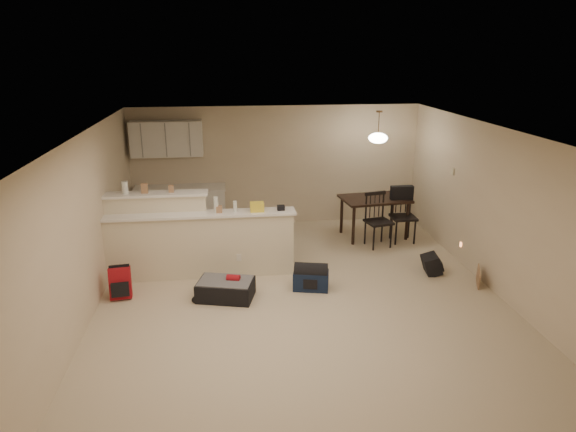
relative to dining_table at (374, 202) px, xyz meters
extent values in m
plane|color=beige|center=(-1.83, -2.41, -0.70)|extent=(7.00, 7.00, 0.00)
plane|color=white|center=(-1.83, -2.41, 1.80)|extent=(7.00, 7.00, 0.00)
cube|color=beige|center=(-1.83, 1.09, 0.55)|extent=(6.00, 0.02, 2.50)
cube|color=beige|center=(-1.83, -5.91, 0.55)|extent=(6.00, 0.02, 2.50)
cube|color=beige|center=(-4.83, -2.41, 0.55)|extent=(0.02, 7.00, 2.50)
cube|color=beige|center=(1.17, -2.41, 0.55)|extent=(0.02, 7.00, 2.50)
cube|color=beige|center=(-3.33, -1.51, -0.18)|extent=(3.00, 0.28, 1.05)
cube|color=white|center=(-3.33, -1.51, 0.37)|extent=(3.08, 0.38, 0.04)
cube|color=beige|center=(-4.03, -1.29, -0.03)|extent=(1.60, 0.24, 1.35)
cube|color=white|center=(-4.03, -1.29, 0.67)|extent=(1.68, 0.34, 0.04)
cube|color=white|center=(-4.03, 0.91, 1.20)|extent=(1.40, 0.34, 0.70)
cube|color=white|center=(-3.83, 0.78, -0.25)|extent=(1.80, 0.60, 0.90)
cube|color=beige|center=(1.15, -0.86, 0.80)|extent=(0.02, 0.12, 0.12)
cylinder|color=silver|center=(-4.49, -1.29, 0.79)|extent=(0.10, 0.10, 0.20)
cube|color=#9E7451|center=(-4.19, -1.29, 0.77)|extent=(0.10, 0.07, 0.16)
cube|color=#9E7451|center=(-3.78, -1.29, 0.75)|extent=(0.08, 0.06, 0.12)
cylinder|color=silver|center=(-3.07, -1.51, 0.52)|extent=(0.07, 0.07, 0.26)
cylinder|color=silver|center=(-2.77, -1.51, 0.48)|extent=(0.06, 0.06, 0.18)
cube|color=#9E7451|center=(-2.41, -1.51, 0.46)|extent=(0.22, 0.18, 0.14)
cube|color=#9E7451|center=(-2.02, -1.51, 0.43)|extent=(0.12, 0.10, 0.08)
cube|color=#9E7451|center=(-3.02, -1.51, 0.44)|extent=(0.10, 0.10, 0.10)
cube|color=black|center=(0.00, 0.00, 0.08)|extent=(1.37, 1.00, 0.04)
cylinder|color=black|center=(-0.51, -0.40, -0.33)|extent=(0.06, 0.06, 0.76)
cylinder|color=black|center=(0.59, -0.28, -0.33)|extent=(0.06, 0.06, 0.76)
cylinder|color=black|center=(-0.59, 0.28, -0.33)|extent=(0.06, 0.06, 0.76)
cylinder|color=black|center=(0.51, 0.40, -0.33)|extent=(0.06, 0.06, 0.76)
cylinder|color=brown|center=(0.00, 0.00, 1.55)|extent=(0.02, 0.02, 0.50)
cylinder|color=brown|center=(0.00, 0.00, 1.78)|extent=(0.12, 0.12, 0.03)
ellipsoid|color=white|center=(0.00, 0.00, 1.28)|extent=(0.36, 0.36, 0.20)
cube|color=black|center=(-2.96, -2.37, -0.57)|extent=(0.93, 0.72, 0.28)
cube|color=#A2121B|center=(-4.53, -2.15, -0.47)|extent=(0.34, 0.23, 0.47)
cube|color=#121F3A|center=(-1.64, -2.22, -0.56)|extent=(0.60, 0.41, 0.30)
cube|color=black|center=(0.47, -1.87, -0.55)|extent=(0.30, 0.38, 0.31)
cube|color=#9E7451|center=(1.02, -2.44, -0.56)|extent=(0.15, 0.36, 0.29)
camera|label=1|loc=(-2.88, -9.43, 2.87)|focal=32.00mm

